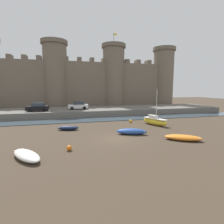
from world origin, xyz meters
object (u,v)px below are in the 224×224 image
rowboat_near_channel_right (183,137)px  car_quay_west (38,107)px  mooring_buoy_near_shore (69,148)px  car_quay_centre_west (78,106)px  rowboat_midflat_right (68,128)px  sailboat_midflat_left (155,121)px  mooring_buoy_near_channel (131,121)px  rowboat_foreground_centre (132,131)px  rowboat_near_channel_left (27,155)px

rowboat_near_channel_right → car_quay_west: bearing=131.6°
mooring_buoy_near_shore → car_quay_centre_west: (2.24, 21.57, 1.82)m
rowboat_midflat_right → rowboat_near_channel_right: rowboat_midflat_right is taller
rowboat_near_channel_right → car_quay_centre_west: 23.65m
rowboat_midflat_right → rowboat_near_channel_right: size_ratio=0.74×
sailboat_midflat_left → car_quay_centre_west: size_ratio=1.35×
mooring_buoy_near_channel → mooring_buoy_near_shore: bearing=-132.5°
car_quay_centre_west → car_quay_west: bearing=-170.0°
rowboat_foreground_centre → mooring_buoy_near_channel: (2.54, 7.13, -0.13)m
mooring_buoy_near_channel → car_quay_centre_west: bearing=126.9°
mooring_buoy_near_channel → car_quay_centre_west: (-7.89, 10.53, 1.81)m
rowboat_foreground_centre → car_quay_centre_west: bearing=106.9°
car_quay_west → car_quay_centre_west: same height
rowboat_foreground_centre → sailboat_midflat_left: bearing=38.7°
sailboat_midflat_left → car_quay_west: sailboat_midflat_left is taller
rowboat_midflat_right → rowboat_foreground_centre: (7.62, -4.32, 0.06)m
rowboat_near_channel_right → mooring_buoy_near_channel: bearing=100.7°
rowboat_midflat_right → rowboat_near_channel_right: bearing=-33.4°
sailboat_midflat_left → mooring_buoy_near_shore: (-13.08, -8.31, -0.38)m
sailboat_midflat_left → car_quay_centre_west: 17.19m
rowboat_midflat_right → mooring_buoy_near_shore: size_ratio=6.08×
rowboat_foreground_centre → mooring_buoy_near_shore: (-7.59, -3.91, -0.14)m
rowboat_near_channel_left → mooring_buoy_near_shore: size_ratio=7.83×
rowboat_foreground_centre → car_quay_west: (-13.17, 16.28, 1.68)m
car_quay_west → rowboat_near_channel_right: bearing=-48.4°
mooring_buoy_near_shore → rowboat_midflat_right: bearing=90.2°
rowboat_near_channel_left → mooring_buoy_near_shore: rowboat_near_channel_left is taller
rowboat_midflat_right → rowboat_near_channel_left: (-3.34, -9.34, -0.01)m
mooring_buoy_near_shore → rowboat_near_channel_left: bearing=-161.8°
sailboat_midflat_left → rowboat_near_channel_left: (-16.45, -9.42, -0.31)m
car_quay_west → rowboat_midflat_right: bearing=-65.1°
rowboat_near_channel_right → rowboat_midflat_right: bearing=146.6°
sailboat_midflat_left → mooring_buoy_near_channel: (-2.95, 2.73, -0.37)m
rowboat_near_channel_left → car_quay_west: car_quay_west is taller
rowboat_foreground_centre → car_quay_centre_west: car_quay_centre_west is taller
rowboat_foreground_centre → car_quay_west: 21.01m
rowboat_near_channel_left → mooring_buoy_near_shore: (3.36, 1.11, -0.07)m
sailboat_midflat_left → mooring_buoy_near_shore: 15.51m
sailboat_midflat_left → rowboat_near_channel_right: sailboat_midflat_left is taller
rowboat_near_channel_left → rowboat_near_channel_right: 15.60m
rowboat_near_channel_right → mooring_buoy_near_shore: bearing=-179.1°
rowboat_near_channel_right → car_quay_centre_west: bearing=114.9°
rowboat_near_channel_left → mooring_buoy_near_channel: size_ratio=7.65×
sailboat_midflat_left → rowboat_near_channel_right: 8.18m
rowboat_midflat_right → car_quay_centre_west: (2.26, 13.34, 1.74)m
rowboat_foreground_centre → car_quay_west: car_quay_west is taller
car_quay_centre_west → rowboat_near_channel_right: bearing=-65.1°
rowboat_near_channel_left → car_quay_west: 21.49m
car_quay_centre_west → sailboat_midflat_left: bearing=-50.7°
car_quay_west → car_quay_centre_west: bearing=10.0°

